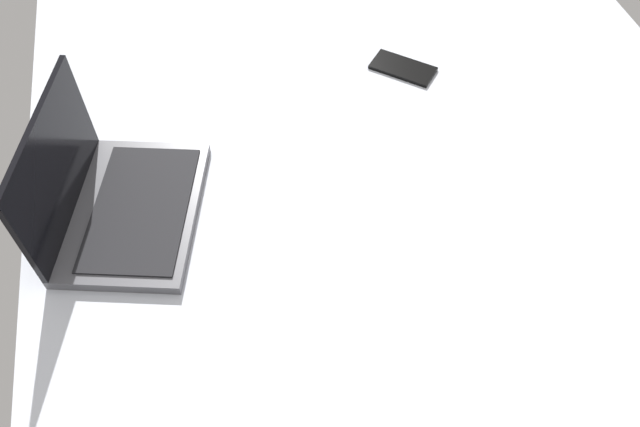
{
  "coord_description": "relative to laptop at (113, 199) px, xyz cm",
  "views": [
    {
      "loc": [
        -61.2,
        32.96,
        111.53
      ],
      "look_at": [
        4.02,
        17.78,
        24.0
      ],
      "focal_mm": 35.85,
      "sensor_mm": 36.0,
      "label": 1
    }
  ],
  "objects": [
    {
      "name": "bed_mattress",
      "position": [
        -16.83,
        -52.91,
        -13.41
      ],
      "size": [
        180.0,
        140.0,
        18.0
      ],
      "primitive_type": "cube",
      "color": "#B7BCC6",
      "rests_on": "ground"
    },
    {
      "name": "cell_phone",
      "position": [
        26.93,
        -63.37,
        -4.01
      ],
      "size": [
        14.33,
        15.02,
        0.8
      ],
      "primitive_type": "cube",
      "rotation": [
        0.0,
        0.0,
        2.42
      ],
      "color": "black",
      "rests_on": "bed_mattress"
    },
    {
      "name": "laptop",
      "position": [
        0.0,
        0.0,
        0.0
      ],
      "size": [
        38.0,
        31.09,
        23.0
      ],
      "rotation": [
        0.0,
        0.0,
        -0.27
      ],
      "color": "#4C4C51",
      "rests_on": "bed_mattress"
    }
  ]
}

